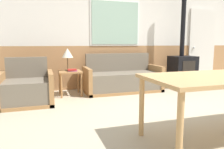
# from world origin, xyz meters

# --- Properties ---
(ground_plane) EXTENTS (16.00, 16.00, 0.00)m
(ground_plane) POSITION_xyz_m (0.00, 0.00, 0.00)
(ground_plane) COLOR #B2A58C
(wall_back) EXTENTS (7.20, 0.09, 2.70)m
(wall_back) POSITION_xyz_m (-0.01, 2.63, 1.36)
(wall_back) COLOR #AD7A4C
(wall_back) RESTS_ON ground_plane
(couch) EXTENTS (1.73, 0.76, 0.86)m
(couch) POSITION_xyz_m (-0.34, 2.07, 0.27)
(couch) COLOR #9E7042
(couch) RESTS_ON ground_plane
(armchair) EXTENTS (0.91, 0.80, 0.83)m
(armchair) POSITION_xyz_m (-2.36, 1.59, 0.26)
(armchair) COLOR #9E7042
(armchair) RESTS_ON ground_plane
(side_table) EXTENTS (0.47, 0.47, 0.52)m
(side_table) POSITION_xyz_m (-1.53, 2.05, 0.42)
(side_table) COLOR #9E7042
(side_table) RESTS_ON ground_plane
(table_lamp) EXTENTS (0.24, 0.24, 0.47)m
(table_lamp) POSITION_xyz_m (-1.56, 2.13, 0.88)
(table_lamp) COLOR #4C3823
(table_lamp) RESTS_ON side_table
(book_stack) EXTENTS (0.20, 0.14, 0.05)m
(book_stack) POSITION_xyz_m (-1.49, 1.97, 0.54)
(book_stack) COLOR #994C84
(book_stack) RESTS_ON side_table
(wood_stove) EXTENTS (0.58, 0.52, 2.58)m
(wood_stove) POSITION_xyz_m (1.29, 2.12, 0.56)
(wood_stove) COLOR black
(wood_stove) RESTS_ON ground_plane
(entry_door) EXTENTS (0.84, 0.09, 2.02)m
(entry_door) POSITION_xyz_m (2.22, 2.57, 1.01)
(entry_door) COLOR silver
(entry_door) RESTS_ON ground_plane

